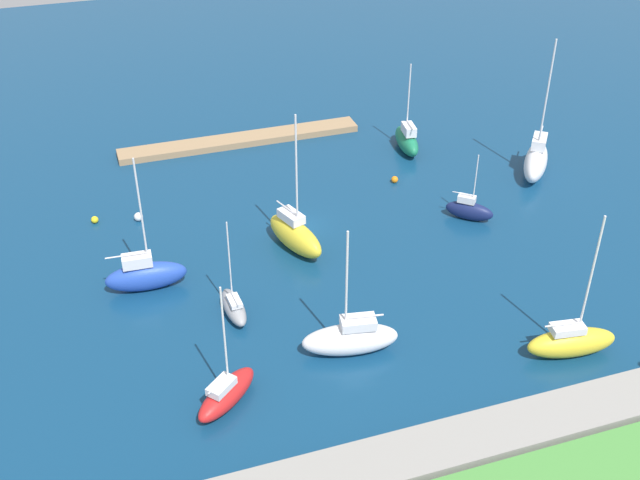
{
  "coord_description": "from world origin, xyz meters",
  "views": [
    {
      "loc": [
        17.96,
        58.73,
        39.02
      ],
      "look_at": [
        0.0,
        4.68,
        1.5
      ],
      "focal_mm": 43.97,
      "sensor_mm": 36.0,
      "label": 1
    }
  ],
  "objects_px": {
    "sailboat_red_lone_south": "(226,393)",
    "sailboat_navy_west_end": "(469,210)",
    "sailboat_white_center_basin": "(536,160)",
    "sailboat_blue_far_south": "(145,275)",
    "sailboat_gray_far_north": "(234,307)",
    "mooring_buoy_yellow": "(95,220)",
    "sailboat_green_inner_mooring": "(407,140)",
    "mooring_buoy_white": "(139,217)",
    "mooring_buoy_orange": "(395,179)",
    "sailboat_yellow_by_breakwater": "(571,341)",
    "sailboat_white_along_channel": "(351,338)",
    "pier_dock": "(240,140)",
    "sailboat_yellow_near_pier": "(295,234)"
  },
  "relations": [
    {
      "from": "sailboat_white_along_channel",
      "to": "mooring_buoy_orange",
      "type": "bearing_deg",
      "value": -110.27
    },
    {
      "from": "sailboat_white_center_basin",
      "to": "sailboat_gray_far_north",
      "type": "xyz_separation_m",
      "value": [
        34.8,
        12.8,
        -0.89
      ]
    },
    {
      "from": "mooring_buoy_orange",
      "to": "sailboat_yellow_by_breakwater",
      "type": "bearing_deg",
      "value": 94.16
    },
    {
      "from": "sailboat_gray_far_north",
      "to": "mooring_buoy_orange",
      "type": "relative_size",
      "value": 12.15
    },
    {
      "from": "sailboat_green_inner_mooring",
      "to": "sailboat_white_along_channel",
      "type": "bearing_deg",
      "value": 157.17
    },
    {
      "from": "sailboat_red_lone_south",
      "to": "mooring_buoy_white",
      "type": "relative_size",
      "value": 11.69
    },
    {
      "from": "sailboat_navy_west_end",
      "to": "mooring_buoy_white",
      "type": "bearing_deg",
      "value": -156.92
    },
    {
      "from": "sailboat_white_along_channel",
      "to": "mooring_buoy_orange",
      "type": "relative_size",
      "value": 15.26
    },
    {
      "from": "sailboat_gray_far_north",
      "to": "sailboat_blue_far_south",
      "type": "bearing_deg",
      "value": 43.77
    },
    {
      "from": "sailboat_red_lone_south",
      "to": "sailboat_white_center_basin",
      "type": "bearing_deg",
      "value": -10.08
    },
    {
      "from": "sailboat_white_center_basin",
      "to": "mooring_buoy_orange",
      "type": "bearing_deg",
      "value": -64.45
    },
    {
      "from": "sailboat_green_inner_mooring",
      "to": "mooring_buoy_white",
      "type": "distance_m",
      "value": 30.27
    },
    {
      "from": "sailboat_white_center_basin",
      "to": "sailboat_white_along_channel",
      "type": "height_order",
      "value": "sailboat_white_center_basin"
    },
    {
      "from": "sailboat_navy_west_end",
      "to": "mooring_buoy_orange",
      "type": "relative_size",
      "value": 9.72
    },
    {
      "from": "sailboat_green_inner_mooring",
      "to": "mooring_buoy_yellow",
      "type": "relative_size",
      "value": 14.4
    },
    {
      "from": "sailboat_navy_west_end",
      "to": "mooring_buoy_white",
      "type": "xyz_separation_m",
      "value": [
        29.57,
        -9.5,
        -0.57
      ]
    },
    {
      "from": "sailboat_yellow_by_breakwater",
      "to": "sailboat_white_along_channel",
      "type": "relative_size",
      "value": 1.13
    },
    {
      "from": "sailboat_gray_far_north",
      "to": "mooring_buoy_yellow",
      "type": "height_order",
      "value": "sailboat_gray_far_north"
    },
    {
      "from": "sailboat_yellow_by_breakwater",
      "to": "sailboat_blue_far_south",
      "type": "relative_size",
      "value": 1.0
    },
    {
      "from": "pier_dock",
      "to": "sailboat_white_center_basin",
      "type": "height_order",
      "value": "sailboat_white_center_basin"
    },
    {
      "from": "sailboat_blue_far_south",
      "to": "mooring_buoy_yellow",
      "type": "distance_m",
      "value": 12.31
    },
    {
      "from": "sailboat_gray_far_north",
      "to": "sailboat_blue_far_south",
      "type": "distance_m",
      "value": 8.31
    },
    {
      "from": "sailboat_gray_far_north",
      "to": "mooring_buoy_yellow",
      "type": "bearing_deg",
      "value": 24.81
    },
    {
      "from": "mooring_buoy_white",
      "to": "mooring_buoy_orange",
      "type": "bearing_deg",
      "value": 178.2
    },
    {
      "from": "sailboat_white_center_basin",
      "to": "mooring_buoy_orange",
      "type": "relative_size",
      "value": 20.84
    },
    {
      "from": "pier_dock",
      "to": "sailboat_blue_far_south",
      "type": "bearing_deg",
      "value": 60.25
    },
    {
      "from": "sailboat_white_center_basin",
      "to": "sailboat_blue_far_south",
      "type": "xyz_separation_m",
      "value": [
        40.84,
        7.13,
        -0.31
      ]
    },
    {
      "from": "sailboat_yellow_near_pier",
      "to": "mooring_buoy_yellow",
      "type": "relative_size",
      "value": 19.33
    },
    {
      "from": "pier_dock",
      "to": "sailboat_blue_far_south",
      "type": "height_order",
      "value": "sailboat_blue_far_south"
    },
    {
      "from": "sailboat_white_center_basin",
      "to": "sailboat_gray_far_north",
      "type": "bearing_deg",
      "value": -32.47
    },
    {
      "from": "sailboat_white_center_basin",
      "to": "sailboat_red_lone_south",
      "type": "xyz_separation_m",
      "value": [
        37.48,
        22.16,
        -0.71
      ]
    },
    {
      "from": "pier_dock",
      "to": "sailboat_yellow_near_pier",
      "type": "bearing_deg",
      "value": 89.17
    },
    {
      "from": "sailboat_green_inner_mooring",
      "to": "mooring_buoy_white",
      "type": "relative_size",
      "value": 11.66
    },
    {
      "from": "sailboat_gray_far_north",
      "to": "sailboat_green_inner_mooring",
      "type": "xyz_separation_m",
      "value": [
        -24.45,
        -22.06,
        0.49
      ]
    },
    {
      "from": "sailboat_green_inner_mooring",
      "to": "sailboat_red_lone_south",
      "type": "height_order",
      "value": "sailboat_red_lone_south"
    },
    {
      "from": "sailboat_red_lone_south",
      "to": "sailboat_white_along_channel",
      "type": "relative_size",
      "value": 0.92
    },
    {
      "from": "sailboat_gray_far_north",
      "to": "mooring_buoy_white",
      "type": "height_order",
      "value": "sailboat_gray_far_north"
    },
    {
      "from": "sailboat_red_lone_south",
      "to": "sailboat_navy_west_end",
      "type": "bearing_deg",
      "value": -9.25
    },
    {
      "from": "sailboat_yellow_near_pier",
      "to": "sailboat_white_along_channel",
      "type": "relative_size",
      "value": 1.23
    },
    {
      "from": "sailboat_navy_west_end",
      "to": "sailboat_gray_far_north",
      "type": "bearing_deg",
      "value": -122.79
    },
    {
      "from": "sailboat_gray_far_north",
      "to": "sailboat_green_inner_mooring",
      "type": "bearing_deg",
      "value": -51.02
    },
    {
      "from": "sailboat_blue_far_south",
      "to": "sailboat_navy_west_end",
      "type": "bearing_deg",
      "value": 5.66
    },
    {
      "from": "sailboat_white_center_basin",
      "to": "sailboat_white_along_channel",
      "type": "xyz_separation_m",
      "value": [
        27.58,
        19.76,
        -0.41
      ]
    },
    {
      "from": "sailboat_green_inner_mooring",
      "to": "mooring_buoy_white",
      "type": "height_order",
      "value": "sailboat_green_inner_mooring"
    },
    {
      "from": "sailboat_blue_far_south",
      "to": "sailboat_yellow_near_pier",
      "type": "height_order",
      "value": "sailboat_yellow_near_pier"
    },
    {
      "from": "sailboat_navy_west_end",
      "to": "mooring_buoy_orange",
      "type": "bearing_deg",
      "value": 154.78
    },
    {
      "from": "sailboat_white_along_channel",
      "to": "sailboat_navy_west_end",
      "type": "bearing_deg",
      "value": -130.65
    },
    {
      "from": "pier_dock",
      "to": "sailboat_yellow_by_breakwater",
      "type": "bearing_deg",
      "value": 109.48
    },
    {
      "from": "sailboat_yellow_near_pier",
      "to": "mooring_buoy_orange",
      "type": "relative_size",
      "value": 18.74
    },
    {
      "from": "sailboat_yellow_by_breakwater",
      "to": "sailboat_white_along_channel",
      "type": "bearing_deg",
      "value": 168.42
    }
  ]
}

